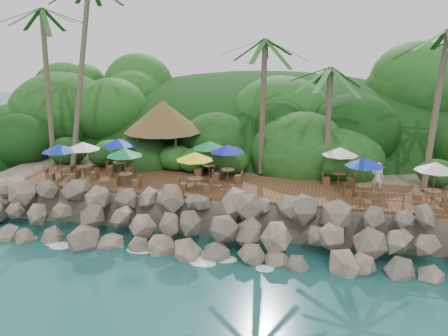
# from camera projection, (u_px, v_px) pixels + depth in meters

# --- Properties ---
(ground) EXTENTS (140.00, 140.00, 0.00)m
(ground) POSITION_uv_depth(u_px,v_px,m) (197.00, 262.00, 24.16)
(ground) COLOR #19514F
(ground) RESTS_ON ground
(land_base) EXTENTS (32.00, 25.20, 2.10)m
(land_base) POSITION_uv_depth(u_px,v_px,m) (252.00, 165.00, 38.92)
(land_base) COLOR gray
(land_base) RESTS_ON ground
(jungle_hill) EXTENTS (44.80, 28.00, 15.40)m
(jungle_hill) POSITION_uv_depth(u_px,v_px,m) (265.00, 156.00, 46.24)
(jungle_hill) COLOR #143811
(jungle_hill) RESTS_ON ground
(seawall) EXTENTS (29.00, 4.00, 2.30)m
(seawall) POSITION_uv_depth(u_px,v_px,m) (207.00, 226.00, 25.74)
(seawall) COLOR gray
(seawall) RESTS_ON ground
(terrace) EXTENTS (26.00, 5.00, 0.20)m
(terrace) POSITION_uv_depth(u_px,v_px,m) (224.00, 187.00, 29.22)
(terrace) COLOR brown
(terrace) RESTS_ON land_base
(jungle_foliage) EXTENTS (44.00, 16.00, 12.00)m
(jungle_foliage) POSITION_uv_depth(u_px,v_px,m) (250.00, 180.00, 38.25)
(jungle_foliage) COLOR #143811
(jungle_foliage) RESTS_ON ground
(foam_line) EXTENTS (25.20, 0.80, 0.06)m
(foam_line) POSITION_uv_depth(u_px,v_px,m) (199.00, 259.00, 24.43)
(foam_line) COLOR white
(foam_line) RESTS_ON ground
(palms) EXTENTS (33.80, 6.89, 13.78)m
(palms) POSITION_uv_depth(u_px,v_px,m) (261.00, 24.00, 28.84)
(palms) COLOR brown
(palms) RESTS_ON ground
(palapa) EXTENTS (5.56, 5.56, 4.60)m
(palapa) POSITION_uv_depth(u_px,v_px,m) (163.00, 116.00, 33.28)
(palapa) COLOR brown
(palapa) RESTS_ON ground
(dining_clusters) EXTENTS (24.25, 5.41, 2.39)m
(dining_clusters) POSITION_uv_depth(u_px,v_px,m) (210.00, 154.00, 28.69)
(dining_clusters) COLOR brown
(dining_clusters) RESTS_ON terrace
(railing) EXTENTS (8.30, 0.10, 1.00)m
(railing) POSITION_uv_depth(u_px,v_px,m) (437.00, 203.00, 24.21)
(railing) COLOR brown
(railing) RESTS_ON terrace
(waiter) EXTENTS (0.73, 0.54, 1.85)m
(waiter) POSITION_uv_depth(u_px,v_px,m) (378.00, 178.00, 27.50)
(waiter) COLOR silver
(waiter) RESTS_ON terrace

